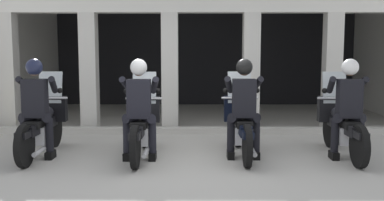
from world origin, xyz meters
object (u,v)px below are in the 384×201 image
object	(u,v)px
motorcycle_far_left	(43,124)
police_officer_center_right	(244,100)
motorcycle_center_left	(142,125)
police_officer_far_right	(349,100)
motorcycle_far_right	(342,125)
police_officer_center_left	(139,101)
police_officer_far_left	(36,100)
motorcycle_center_right	(242,124)

from	to	relation	value
motorcycle_far_left	police_officer_center_right	distance (m)	3.30
motorcycle_center_left	police_officer_far_right	bearing A→B (deg)	-0.76
police_officer_center_right	motorcycle_far_right	distance (m)	1.71
police_officer_center_left	motorcycle_far_left	bearing A→B (deg)	170.91
motorcycle_far_left	police_officer_far_left	world-z (taller)	police_officer_far_left
motorcycle_center_left	police_officer_center_left	bearing A→B (deg)	-87.18
motorcycle_center_right	police_officer_far_left	bearing A→B (deg)	-165.57
police_officer_center_right	police_officer_far_right	distance (m)	1.63
police_officer_far_left	police_officer_center_right	distance (m)	3.27
police_officer_center_left	police_officer_far_right	bearing A→B (deg)	4.21
police_officer_center_right	motorcycle_center_left	bearing A→B (deg)	-177.64
police_officer_far_left	police_officer_center_right	size ratio (longest dim) A/B	1.00
motorcycle_far_left	police_officer_center_left	distance (m)	1.73
motorcycle_far_left	motorcycle_far_right	distance (m)	4.90
police_officer_far_left	motorcycle_center_right	xyz separation A→B (m)	(3.27, 0.31, -0.44)
police_officer_center_left	motorcycle_far_right	bearing A→B (deg)	9.16
motorcycle_far_left	police_officer_far_left	distance (m)	0.52
police_officer_center_right	police_officer_far_right	bearing A→B (deg)	8.11
motorcycle_far_left	police_officer_center_right	bearing A→B (deg)	0.59
motorcycle_center_left	police_officer_center_left	xyz separation A→B (m)	(-0.00, -0.28, 0.44)
police_officer_far_left	motorcycle_center_left	bearing A→B (deg)	12.65
police_officer_far_left	motorcycle_center_left	size ratio (longest dim) A/B	0.78
police_officer_center_right	motorcycle_far_right	world-z (taller)	police_officer_center_right
motorcycle_center_right	police_officer_far_right	world-z (taller)	police_officer_far_right
police_officer_far_left	motorcycle_center_left	distance (m)	1.71
police_officer_far_right	motorcycle_far_left	bearing A→B (deg)	-176.43
motorcycle_center_left	motorcycle_far_right	world-z (taller)	same
police_officer_far_left	motorcycle_center_right	bearing A→B (deg)	10.51
police_officer_center_left	police_officer_center_right	size ratio (longest dim) A/B	1.00
police_officer_center_right	motorcycle_center_right	bearing A→B (deg)	98.80
police_officer_center_left	police_officer_center_right	bearing A→B (deg)	6.29
police_officer_far_left	motorcycle_far_right	distance (m)	4.93
motorcycle_far_right	motorcycle_far_left	bearing A→B (deg)	-173.11
motorcycle_far_right	police_officer_far_left	bearing A→B (deg)	-169.80
police_officer_center_left	motorcycle_center_right	size ratio (longest dim) A/B	0.78
police_officer_far_left	police_officer_center_left	xyz separation A→B (m)	(1.63, -0.07, 0.00)
motorcycle_center_left	police_officer_far_right	size ratio (longest dim) A/B	1.29
police_officer_far_left	police_officer_center_left	bearing A→B (deg)	2.75
police_officer_far_left	motorcycle_center_left	xyz separation A→B (m)	(1.63, 0.22, -0.44)
motorcycle_center_left	motorcycle_far_right	size ratio (longest dim) A/B	1.00
motorcycle_far_left	motorcycle_center_left	distance (m)	1.63
police_officer_far_left	motorcycle_center_right	size ratio (longest dim) A/B	0.78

